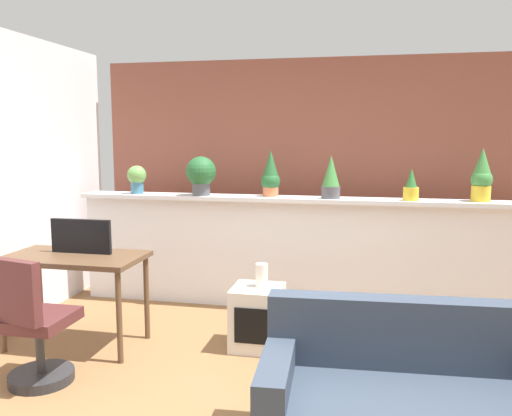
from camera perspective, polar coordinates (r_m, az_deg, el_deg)
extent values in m
plane|color=brown|center=(3.52, 0.08, -20.97)|extent=(12.00, 12.00, 0.00)
cube|color=silver|center=(5.19, 4.63, -5.12)|extent=(4.43, 0.16, 1.07)
cube|color=silver|center=(5.06, 4.65, 0.94)|extent=(4.43, 0.31, 0.04)
cube|color=brown|center=(5.68, 5.49, 3.26)|extent=(4.43, 0.10, 2.50)
cylinder|color=#386B84|center=(5.50, -12.74, 2.15)|extent=(0.13, 0.13, 0.12)
sphere|color=#669E4C|center=(5.49, -12.79, 3.51)|extent=(0.19, 0.19, 0.19)
cylinder|color=#4C4C51|center=(5.23, -5.95, 2.06)|extent=(0.17, 0.17, 0.13)
sphere|color=#235B2D|center=(5.21, -5.98, 3.96)|extent=(0.30, 0.30, 0.30)
cylinder|color=#C66B42|center=(5.13, 1.59, 1.79)|extent=(0.15, 0.15, 0.09)
sphere|color=#235B2D|center=(5.12, 1.59, 2.91)|extent=(0.19, 0.19, 0.19)
cone|color=#235B2D|center=(5.11, 1.60, 4.81)|extent=(0.16, 0.16, 0.27)
cylinder|color=#4C4C51|center=(5.00, 8.09, 1.69)|extent=(0.17, 0.17, 0.11)
cone|color=#3D843D|center=(4.98, 8.13, 4.01)|extent=(0.16, 0.16, 0.29)
cylinder|color=gold|center=(4.99, 16.42, 1.47)|extent=(0.14, 0.14, 0.12)
cone|color=#2D7033|center=(4.97, 16.49, 3.16)|extent=(0.10, 0.10, 0.17)
cylinder|color=gold|center=(5.13, 23.16, 1.45)|extent=(0.17, 0.17, 0.14)
sphere|color=#3D843D|center=(5.12, 23.24, 2.86)|extent=(0.19, 0.19, 0.19)
cone|color=#3D843D|center=(5.11, 23.34, 4.65)|extent=(0.16, 0.16, 0.25)
cylinder|color=brown|center=(4.65, -25.85, -9.75)|extent=(0.04, 0.04, 0.71)
cylinder|color=brown|center=(4.13, -14.59, -11.39)|extent=(0.04, 0.04, 0.71)
cylinder|color=brown|center=(5.04, -22.35, -8.24)|extent=(0.04, 0.04, 0.71)
cylinder|color=brown|center=(4.56, -11.77, -9.46)|extent=(0.04, 0.04, 0.71)
cube|color=brown|center=(4.48, -19.09, -5.09)|extent=(1.10, 0.60, 0.04)
cube|color=black|center=(4.50, -18.41, -2.92)|extent=(0.52, 0.04, 0.28)
cylinder|color=#262628|center=(4.13, -22.19, -16.55)|extent=(0.44, 0.44, 0.07)
cylinder|color=#333333|center=(4.05, -22.35, -13.90)|extent=(0.06, 0.06, 0.34)
cube|color=#4C2323|center=(3.98, -22.51, -11.08)|extent=(0.44, 0.44, 0.08)
cube|color=#4C2323|center=(3.79, -24.85, -8.20)|extent=(0.44, 0.17, 0.42)
cube|color=silver|center=(4.32, 0.16, -11.76)|extent=(0.40, 0.40, 0.50)
cube|color=black|center=(4.15, -0.39, -12.62)|extent=(0.28, 0.04, 0.28)
cylinder|color=silver|center=(4.24, 0.62, -7.28)|extent=(0.10, 0.10, 0.19)
cube|color=#333D4C|center=(3.15, 16.03, -12.90)|extent=(1.57, 0.25, 0.40)
cube|color=#333D4C|center=(2.91, 2.27, -16.96)|extent=(0.20, 0.77, 0.16)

